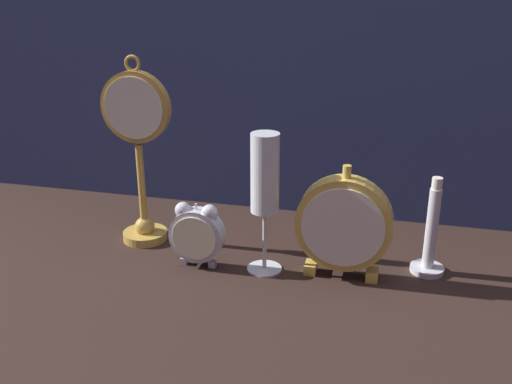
# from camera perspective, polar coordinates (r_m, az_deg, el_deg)

# --- Properties ---
(ground_plane) EXTENTS (4.00, 4.00, 0.00)m
(ground_plane) POSITION_cam_1_polar(r_m,az_deg,el_deg) (0.97, -1.17, -8.85)
(ground_plane) COLOR black
(fabric_backdrop_drape) EXTENTS (1.71, 0.01, 0.71)m
(fabric_backdrop_drape) POSITION_cam_1_polar(r_m,az_deg,el_deg) (1.17, 3.05, 14.56)
(fabric_backdrop_drape) COLOR navy
(fabric_backdrop_drape) RESTS_ON ground_plane
(pocket_watch_on_stand) EXTENTS (0.13, 0.08, 0.35)m
(pocket_watch_on_stand) POSITION_cam_1_polar(r_m,az_deg,el_deg) (1.07, -11.63, 3.94)
(pocket_watch_on_stand) COLOR gold
(pocket_watch_on_stand) RESTS_ON ground_plane
(alarm_clock_twin_bell) EXTENTS (0.10, 0.03, 0.12)m
(alarm_clock_twin_bell) POSITION_cam_1_polar(r_m,az_deg,el_deg) (0.99, -5.93, -4.00)
(alarm_clock_twin_bell) COLOR silver
(alarm_clock_twin_bell) RESTS_ON ground_plane
(mantel_clock_silver) EXTENTS (0.16, 0.04, 0.20)m
(mantel_clock_silver) POSITION_cam_1_polar(r_m,az_deg,el_deg) (0.95, 8.77, -3.22)
(mantel_clock_silver) COLOR gold
(mantel_clock_silver) RESTS_ON ground_plane
(champagne_flute) EXTENTS (0.06, 0.06, 0.24)m
(champagne_flute) POSITION_cam_1_polar(r_m,az_deg,el_deg) (0.94, 0.89, 0.93)
(champagne_flute) COLOR silver
(champagne_flute) RESTS_ON ground_plane
(brass_candlestick) EXTENTS (0.06, 0.06, 0.17)m
(brass_candlestick) POSITION_cam_1_polar(r_m,az_deg,el_deg) (1.01, 17.04, -4.62)
(brass_candlestick) COLOR silver
(brass_candlestick) RESTS_ON ground_plane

